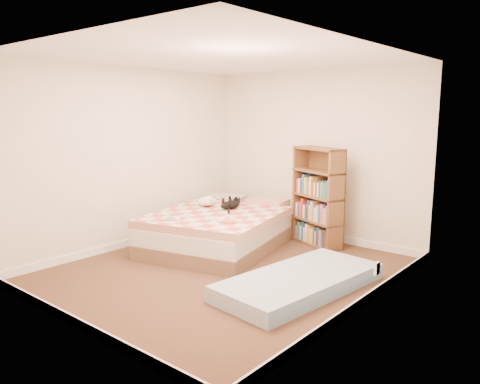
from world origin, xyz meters
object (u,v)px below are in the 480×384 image
Objects in this scene: bed at (223,228)px; black_cat at (232,204)px; bookshelf at (318,209)px; floor_mattress at (300,282)px; white_dog at (207,201)px.

black_cat reaches higher than bed.
bookshelf is at bearing 30.24° from bed.
floor_mattress is at bearing -35.79° from bed.
white_dog is at bearing 155.05° from bed.
bookshelf reaches higher than black_cat.
black_cat is (-1.72, 0.88, 0.50)m from floor_mattress.
black_cat is at bearing 5.71° from white_dog.
bed is 0.36m from black_cat.
black_cat is at bearing -120.38° from bookshelf.
black_cat is (-0.97, -0.77, 0.06)m from bookshelf.
white_dog is at bearing -126.64° from bookshelf.
white_dog is (-1.37, -0.87, 0.07)m from bookshelf.
white_dog is (-0.40, -0.10, 0.01)m from black_cat.
bed is at bearing -114.99° from bookshelf.
bookshelf is 1.87m from floor_mattress.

